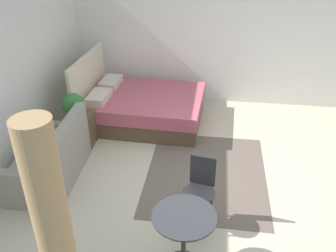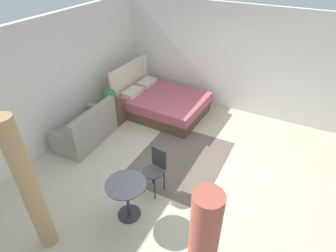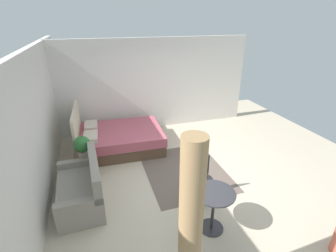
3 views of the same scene
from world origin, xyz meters
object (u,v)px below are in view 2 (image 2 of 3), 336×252
bed (161,103)px  cafe_chair_near_window (156,167)px  nightstand (114,113)px  balcony_table (127,194)px  couch (87,130)px  potted_plant (109,97)px

bed → cafe_chair_near_window: 2.74m
bed → nightstand: bed is taller
bed → balcony_table: 3.35m
cafe_chair_near_window → balcony_table: bearing=170.2°
bed → couch: (-1.87, 0.88, 0.00)m
bed → balcony_table: size_ratio=2.97×
couch → balcony_table: couch is taller
couch → nightstand: couch is taller
potted_plant → balcony_table: bearing=-137.6°
bed → couch: size_ratio=1.50×
bed → nightstand: bearing=139.3°
nightstand → balcony_table: (-2.21, -1.91, 0.24)m
couch → cafe_chair_near_window: size_ratio=1.62×
bed → cafe_chair_near_window: size_ratio=2.42×
nightstand → balcony_table: bearing=-139.1°
cafe_chair_near_window → bed: bearing=26.9°
couch → potted_plant: bearing=-3.8°
potted_plant → balcony_table: potted_plant is taller
balcony_table → cafe_chair_near_window: (0.72, -0.13, 0.04)m
bed → nightstand: (-0.94, 0.81, -0.02)m
potted_plant → nightstand: bearing=-8.9°
couch → nightstand: bearing=-4.3°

